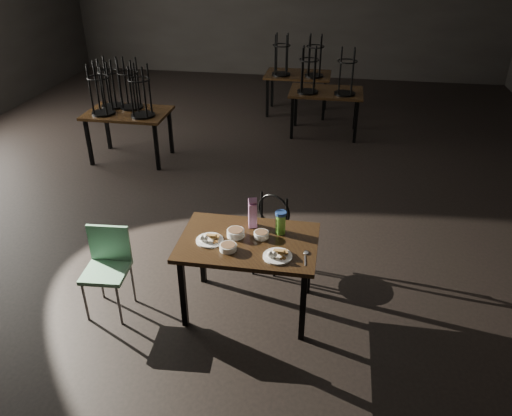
% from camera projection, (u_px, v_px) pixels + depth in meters
% --- Properties ---
extents(room, '(12.00, 12.04, 3.22)m').
position_uv_depth(room, '(224.00, 6.00, 5.69)').
color(room, black).
rests_on(room, ground).
extents(main_table, '(1.20, 0.80, 0.75)m').
position_uv_depth(main_table, '(248.00, 248.00, 4.36)').
color(main_table, black).
rests_on(main_table, ground).
extents(plate_left, '(0.24, 0.24, 0.08)m').
position_uv_depth(plate_left, '(209.00, 239.00, 4.30)').
color(plate_left, white).
rests_on(plate_left, main_table).
extents(plate_right, '(0.24, 0.24, 0.08)m').
position_uv_depth(plate_right, '(277.00, 255.00, 4.09)').
color(plate_right, white).
rests_on(plate_right, main_table).
extents(bowl_near, '(0.15, 0.15, 0.06)m').
position_uv_depth(bowl_near, '(236.00, 233.00, 4.37)').
color(bowl_near, white).
rests_on(bowl_near, main_table).
extents(bowl_far, '(0.13, 0.13, 0.05)m').
position_uv_depth(bowl_far, '(261.00, 235.00, 4.35)').
color(bowl_far, white).
rests_on(bowl_far, main_table).
extents(bowl_big, '(0.15, 0.15, 0.05)m').
position_uv_depth(bowl_big, '(228.00, 247.00, 4.18)').
color(bowl_big, white).
rests_on(bowl_big, main_table).
extents(juice_carton, '(0.09, 0.09, 0.29)m').
position_uv_depth(juice_carton, '(253.00, 213.00, 4.46)').
color(juice_carton, '#86186E').
rests_on(juice_carton, main_table).
extents(water_bottle, '(0.12, 0.12, 0.22)m').
position_uv_depth(water_bottle, '(281.00, 222.00, 4.37)').
color(water_bottle, '#73D73F').
rests_on(water_bottle, main_table).
extents(spoon, '(0.05, 0.22, 0.01)m').
position_uv_depth(spoon, '(306.00, 254.00, 4.14)').
color(spoon, silver).
rests_on(spoon, main_table).
extents(bentwood_chair, '(0.43, 0.42, 0.80)m').
position_uv_depth(bentwood_chair, '(269.00, 227.00, 5.03)').
color(bentwood_chair, black).
rests_on(bentwood_chair, ground).
extents(school_chair, '(0.41, 0.41, 0.82)m').
position_uv_depth(school_chair, '(108.00, 263.00, 4.47)').
color(school_chair, '#72B28A').
rests_on(school_chair, ground).
extents(bg_table_left, '(1.20, 0.80, 1.48)m').
position_uv_depth(bg_table_left, '(125.00, 108.00, 7.31)').
color(bg_table_left, black).
rests_on(bg_table_left, ground).
extents(bg_table_right, '(1.20, 0.80, 1.48)m').
position_uv_depth(bg_table_right, '(326.00, 91.00, 8.22)').
color(bg_table_right, black).
rests_on(bg_table_right, ground).
extents(bg_table_far, '(1.20, 0.80, 1.48)m').
position_uv_depth(bg_table_far, '(298.00, 74.00, 9.19)').
color(bg_table_far, black).
rests_on(bg_table_far, ground).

